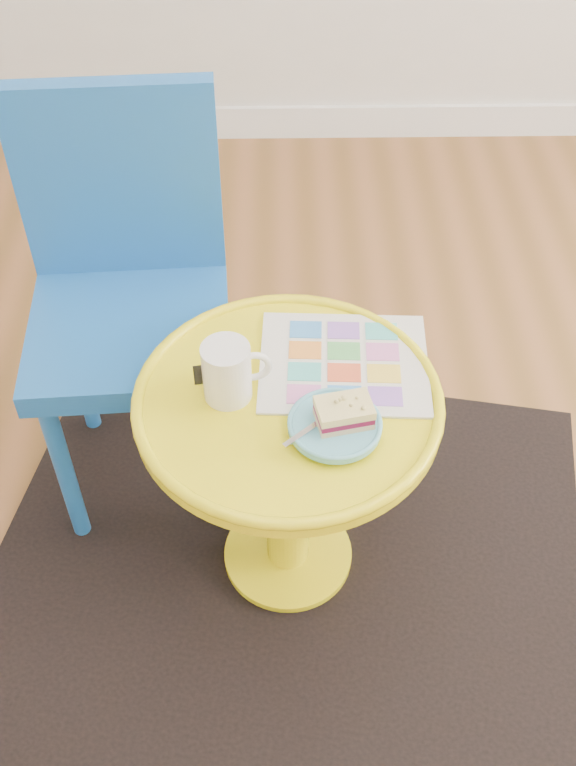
{
  "coord_description": "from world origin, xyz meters",
  "views": [
    {
      "loc": [
        -0.52,
        -0.86,
        1.67
      ],
      "look_at": [
        -0.5,
        0.18,
        0.57
      ],
      "focal_mm": 40.0,
      "sensor_mm": 36.0,
      "label": 1
    }
  ],
  "objects_px": {
    "side_table": "(288,450)",
    "newspaper": "(344,363)",
    "chair": "(128,286)",
    "plate": "(335,426)",
    "mug": "(228,370)"
  },
  "relations": [
    {
      "from": "side_table",
      "to": "newspaper",
      "type": "relative_size",
      "value": 1.78
    },
    {
      "from": "side_table",
      "to": "mug",
      "type": "distance_m",
      "value": 0.24
    },
    {
      "from": "chair",
      "to": "newspaper",
      "type": "relative_size",
      "value": 2.92
    },
    {
      "from": "side_table",
      "to": "mug",
      "type": "relative_size",
      "value": 4.48
    },
    {
      "from": "mug",
      "to": "plate",
      "type": "height_order",
      "value": "mug"
    },
    {
      "from": "plate",
      "to": "newspaper",
      "type": "bearing_deg",
      "value": 80.85
    },
    {
      "from": "chair",
      "to": "plate",
      "type": "xyz_separation_m",
      "value": [
        0.41,
        -0.4,
        0.02
      ]
    },
    {
      "from": "newspaper",
      "to": "mug",
      "type": "xyz_separation_m",
      "value": [
        -0.21,
        -0.07,
        0.06
      ]
    },
    {
      "from": "side_table",
      "to": "chair",
      "type": "distance_m",
      "value": 0.48
    },
    {
      "from": "chair",
      "to": "plate",
      "type": "height_order",
      "value": "chair"
    },
    {
      "from": "chair",
      "to": "mug",
      "type": "bearing_deg",
      "value": -58.21
    },
    {
      "from": "newspaper",
      "to": "side_table",
      "type": "bearing_deg",
      "value": -138.29
    },
    {
      "from": "side_table",
      "to": "newspaper",
      "type": "distance_m",
      "value": 0.2
    },
    {
      "from": "newspaper",
      "to": "chair",
      "type": "bearing_deg",
      "value": 154.02
    },
    {
      "from": "side_table",
      "to": "plate",
      "type": "distance_m",
      "value": 0.2
    }
  ]
}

